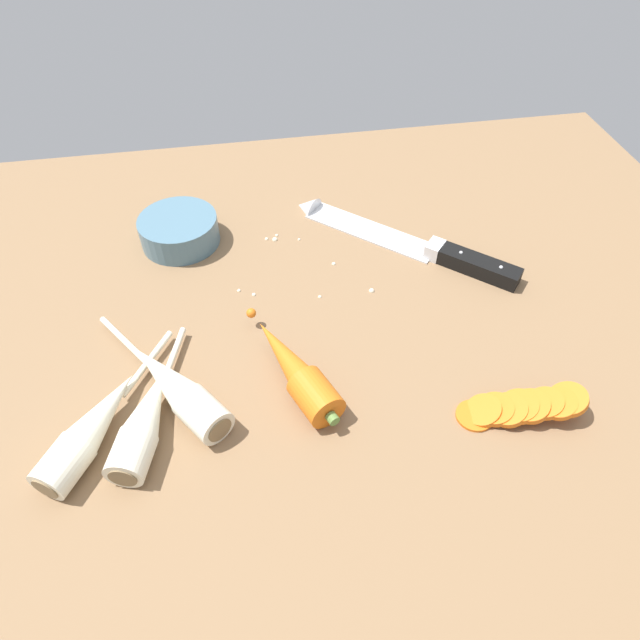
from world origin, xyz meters
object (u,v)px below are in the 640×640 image
(whole_carrot, at_px, (295,370))
(parsnip_mid_left, at_px, (145,420))
(chefs_knife, at_px, (397,238))
(parsnip_front, at_px, (176,388))
(prep_bowl, at_px, (179,230))
(carrot_slice_stack, at_px, (520,407))
(parsnip_mid_right, at_px, (92,428))

(whole_carrot, height_order, parsnip_mid_left, whole_carrot)
(chefs_knife, bearing_deg, parsnip_mid_left, -142.36)
(parsnip_front, xyz_separation_m, prep_bowl, (0.00, 0.28, 0.00))
(carrot_slice_stack, height_order, prep_bowl, prep_bowl)
(parsnip_mid_right, bearing_deg, parsnip_mid_left, 0.38)
(parsnip_mid_right, bearing_deg, whole_carrot, 10.21)
(chefs_knife, distance_m, parsnip_mid_left, 0.43)
(chefs_knife, relative_size, parsnip_mid_right, 1.40)
(whole_carrot, distance_m, parsnip_mid_left, 0.17)
(parsnip_mid_left, relative_size, carrot_slice_stack, 1.47)
(parsnip_mid_right, distance_m, prep_bowl, 0.33)
(carrot_slice_stack, relative_size, prep_bowl, 1.23)
(prep_bowl, bearing_deg, whole_carrot, -65.43)
(parsnip_front, distance_m, parsnip_mid_right, 0.09)
(whole_carrot, relative_size, parsnip_mid_right, 0.90)
(parsnip_mid_right, relative_size, prep_bowl, 1.81)
(whole_carrot, xyz_separation_m, carrot_slice_stack, (0.23, -0.08, -0.01))
(whole_carrot, relative_size, carrot_slice_stack, 1.33)
(parsnip_mid_left, bearing_deg, carrot_slice_stack, -6.80)
(chefs_knife, distance_m, whole_carrot, 0.29)
(parsnip_front, xyz_separation_m, parsnip_mid_right, (-0.08, -0.04, 0.00))
(whole_carrot, distance_m, parsnip_front, 0.13)
(carrot_slice_stack, bearing_deg, parsnip_front, 166.97)
(parsnip_mid_right, bearing_deg, prep_bowl, 74.53)
(prep_bowl, bearing_deg, carrot_slice_stack, -45.51)
(parsnip_mid_right, xyz_separation_m, prep_bowl, (0.09, 0.31, 0.00))
(chefs_knife, xyz_separation_m, carrot_slice_stack, (0.05, -0.31, 0.01))
(parsnip_mid_left, bearing_deg, prep_bowl, 83.74)
(whole_carrot, xyz_separation_m, prep_bowl, (-0.13, 0.28, 0.00))
(parsnip_front, bearing_deg, parsnip_mid_right, -156.35)
(chefs_knife, relative_size, parsnip_front, 1.38)
(parsnip_mid_left, xyz_separation_m, prep_bowl, (0.03, 0.31, 0.00))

